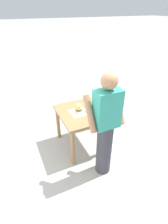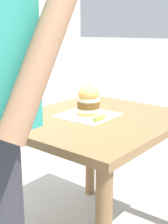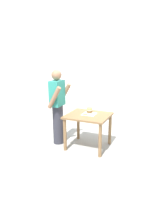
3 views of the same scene
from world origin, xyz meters
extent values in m
plane|color=#9E9E99|center=(0.00, 0.00, 0.00)|extent=(80.00, 80.00, 0.00)
cube|color=olive|center=(0.00, 0.00, 0.73)|extent=(0.81, 0.91, 0.04)
cylinder|color=olive|center=(-0.34, -0.40, 0.36)|extent=(0.07, 0.07, 0.71)
cylinder|color=olive|center=(0.34, -0.40, 0.36)|extent=(0.07, 0.07, 0.71)
cylinder|color=olive|center=(-0.34, 0.40, 0.36)|extent=(0.07, 0.07, 0.71)
cylinder|color=olive|center=(0.34, 0.40, 0.36)|extent=(0.07, 0.07, 0.71)
cube|color=white|center=(0.06, 0.00, 0.76)|extent=(0.30, 0.30, 0.00)
cylinder|color=#E5B25B|center=(0.06, -0.01, 0.77)|extent=(0.12, 0.12, 0.02)
cylinder|color=silver|center=(0.06, -0.01, 0.79)|extent=(0.13, 0.13, 0.02)
cylinder|color=brown|center=(0.06, -0.01, 0.82)|extent=(0.12, 0.12, 0.04)
cylinder|color=silver|center=(0.06, -0.01, 0.84)|extent=(0.12, 0.12, 0.02)
ellipsoid|color=#E5B25B|center=(0.06, -0.01, 0.88)|extent=(0.12, 0.12, 0.08)
cylinder|color=#D1B77F|center=(0.06, -0.01, 0.93)|extent=(0.00, 0.00, 0.05)
cylinder|color=#8EA83D|center=(-0.06, 0.05, 0.77)|extent=(0.03, 0.09, 0.02)
cylinder|color=#33333D|center=(-0.06, 0.72, 0.45)|extent=(0.24, 0.24, 0.90)
cube|color=teal|center=(-0.06, 0.72, 1.18)|extent=(0.36, 0.22, 0.56)
sphere|color=#9E7051|center=(-0.06, 0.72, 1.58)|extent=(0.22, 0.22, 0.22)
cylinder|color=#9E7051|center=(-0.29, 0.66, 1.13)|extent=(0.09, 0.34, 0.50)
cylinder|color=#9E7051|center=(0.17, 0.66, 1.13)|extent=(0.09, 0.34, 0.50)
camera|label=1|loc=(1.08, 2.43, 2.37)|focal=28.00mm
camera|label=2|loc=(-0.98, 1.31, 1.22)|focal=50.00mm
camera|label=3|loc=(-4.18, -1.68, 2.12)|focal=35.00mm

